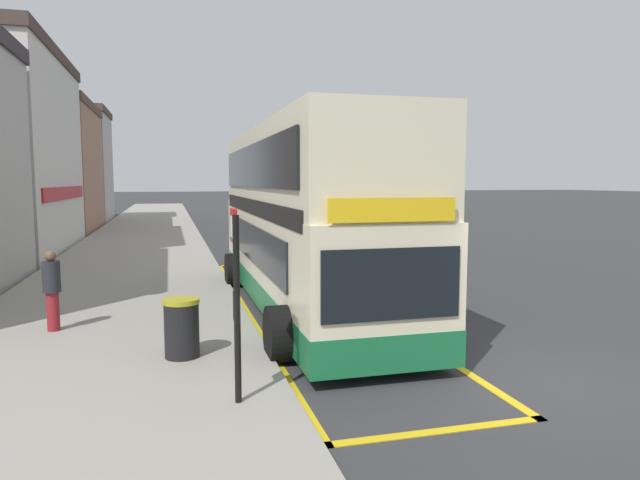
# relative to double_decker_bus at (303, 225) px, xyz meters

# --- Properties ---
(ground_plane) EXTENTS (260.00, 260.00, 0.00)m
(ground_plane) POSITION_rel_double_decker_bus_xyz_m (2.46, 25.94, -2.07)
(ground_plane) COLOR #333335
(pavement_near) EXTENTS (6.00, 76.00, 0.14)m
(pavement_near) POSITION_rel_double_decker_bus_xyz_m (-4.54, 25.94, -2.00)
(pavement_near) COLOR gray
(pavement_near) RESTS_ON ground
(double_decker_bus) EXTENTS (3.27, 11.55, 4.40)m
(double_decker_bus) POSITION_rel_double_decker_bus_xyz_m (0.00, 0.00, 0.00)
(double_decker_bus) COLOR beige
(double_decker_bus) RESTS_ON ground
(bus_bay_markings) EXTENTS (3.09, 14.97, 0.01)m
(bus_bay_markings) POSITION_rel_double_decker_bus_xyz_m (0.00, 0.05, -2.06)
(bus_bay_markings) COLOR gold
(bus_bay_markings) RESTS_ON ground
(bus_stop_sign) EXTENTS (0.09, 0.51, 2.63)m
(bus_stop_sign) POSITION_rel_double_decker_bus_xyz_m (-2.35, -6.01, -0.37)
(bus_stop_sign) COLOR black
(bus_stop_sign) RESTS_ON pavement_near
(terrace_mid) EXTENTS (8.54, 10.15, 8.05)m
(terrace_mid) POSITION_rel_double_decker_bus_xyz_m (-11.93, 25.13, 1.97)
(terrace_mid) COLOR #9E7056
(terrace_mid) RESTS_ON ground
(terrace_end) EXTENTS (10.58, 7.38, 8.71)m
(terrace_end) POSITION_rel_double_decker_bus_xyz_m (-12.93, 34.12, 2.30)
(terrace_end) COLOR #B2ADA8
(terrace_end) RESTS_ON ground
(parked_car_silver_distant) EXTENTS (2.09, 4.20, 1.62)m
(parked_car_silver_distant) POSITION_rel_double_decker_bus_xyz_m (7.01, 36.73, -1.27)
(parked_car_silver_distant) COLOR #B2B5BA
(parked_car_silver_distant) RESTS_ON ground
(parked_car_navy_behind) EXTENTS (2.09, 4.20, 1.62)m
(parked_car_navy_behind) POSITION_rel_double_decker_bus_xyz_m (5.54, 24.57, -1.27)
(parked_car_navy_behind) COLOR navy
(parked_car_navy_behind) RESTS_ON ground
(parked_car_teal_far) EXTENTS (2.09, 4.20, 1.62)m
(parked_car_teal_far) POSITION_rel_double_decker_bus_xyz_m (7.28, 14.41, -1.27)
(parked_car_teal_far) COLOR #196066
(parked_car_teal_far) RESTS_ON ground
(pedestrian_waiting_near_sign) EXTENTS (0.34, 0.34, 1.62)m
(pedestrian_waiting_near_sign) POSITION_rel_double_decker_bus_xyz_m (-5.52, -1.41, -1.05)
(pedestrian_waiting_near_sign) COLOR maroon
(pedestrian_waiting_near_sign) RESTS_ON pavement_near
(litter_bin) EXTENTS (0.62, 0.62, 1.01)m
(litter_bin) POSITION_rel_double_decker_bus_xyz_m (-3.05, -3.83, -1.42)
(litter_bin) COLOR black
(litter_bin) RESTS_ON pavement_near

